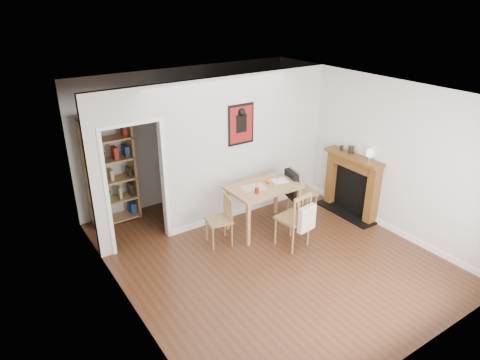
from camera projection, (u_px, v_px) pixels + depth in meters
ground at (267, 253)px, 6.88m from camera, size 5.20×5.20×0.00m
room_shell at (226, 152)px, 7.42m from camera, size 5.20×5.20×5.20m
dining_table at (263, 191)px, 7.32m from camera, size 1.20×0.76×0.82m
chair_left at (219, 221)px, 6.99m from camera, size 0.49×0.49×0.85m
chair_right at (301, 192)px, 7.83m from camera, size 0.63×0.57×0.96m
chair_front at (293, 219)px, 6.90m from camera, size 0.55×0.61×0.98m
bookshelf at (111, 171)px, 7.47m from camera, size 0.84×0.34×2.00m
fireplace at (352, 182)px, 7.92m from camera, size 0.45×1.25×1.16m
red_glass at (257, 191)px, 7.02m from camera, size 0.07×0.07×0.09m
orange_fruit at (268, 181)px, 7.38m from camera, size 0.09×0.09×0.09m
placemat at (253, 187)px, 7.23m from camera, size 0.47×0.40×0.00m
notebook at (280, 181)px, 7.47m from camera, size 0.31×0.26×0.01m
mantel_lamp at (370, 153)px, 7.41m from camera, size 0.13×0.13×0.20m
ceramic_jar_a at (351, 149)px, 7.77m from camera, size 0.10×0.10×0.12m
ceramic_jar_b at (342, 148)px, 7.90m from camera, size 0.07×0.07×0.09m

